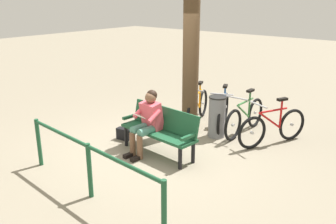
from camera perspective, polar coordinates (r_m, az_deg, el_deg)
name	(u,v)px	position (r m, az deg, el deg)	size (l,w,h in m)	color
ground_plane	(156,150)	(7.02, -1.85, -6.02)	(40.00, 40.00, 0.00)	gray
bench	(161,127)	(6.73, -1.14, -2.43)	(1.64, 0.62, 0.87)	#194C2D
person_reading	(148,119)	(6.69, -3.22, -1.14)	(0.51, 0.79, 1.20)	#D84C59
handbag	(124,134)	(7.53, -6.96, -3.45)	(0.30, 0.14, 0.24)	black
tree_trunk	(191,54)	(7.57, 3.62, 9.04)	(0.34, 0.34, 3.36)	#4C3823
litter_bin	(217,117)	(7.59, 7.70, -0.74)	(0.36, 0.36, 0.87)	slate
bicycle_purple	(273,127)	(7.45, 16.14, -2.30)	(0.77, 1.56, 0.94)	black
bicycle_black	(245,117)	(7.90, 11.98, -0.81)	(0.48, 1.68, 0.94)	black
bicycle_red	(223,112)	(8.16, 8.66, 0.00)	(0.76, 1.56, 0.94)	black
bicycle_blue	(198,108)	(8.39, 4.67, 0.65)	(0.68, 1.60, 0.94)	black
railing_fence	(89,160)	(5.37, -12.36, -7.43)	(3.09, 0.31, 0.85)	#194C2D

